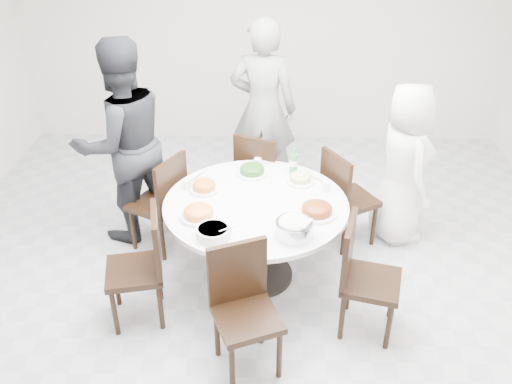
{
  "coord_description": "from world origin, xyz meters",
  "views": [
    {
      "loc": [
        0.07,
        -3.59,
        3.06
      ],
      "look_at": [
        -0.03,
        0.17,
        0.82
      ],
      "focal_mm": 38.0,
      "sensor_mm": 36.0,
      "label": 1
    }
  ],
  "objects_px": {
    "chair_s": "(247,316)",
    "diner_right": "(403,165)",
    "chair_se": "(371,280)",
    "diner_left": "(123,143)",
    "chair_ne": "(350,198)",
    "chair_nw": "(157,202)",
    "beverage_bottle": "(294,161)",
    "chair_n": "(262,174)",
    "rice_bowl": "(294,229)",
    "diner_middle": "(263,109)",
    "soup_bowl": "(213,232)",
    "dining_table": "(256,240)",
    "chair_sw": "(134,269)"
  },
  "relations": [
    {
      "from": "chair_s",
      "to": "diner_middle",
      "type": "distance_m",
      "value": 2.57
    },
    {
      "from": "chair_ne",
      "to": "chair_se",
      "type": "relative_size",
      "value": 1.0
    },
    {
      "from": "chair_sw",
      "to": "chair_s",
      "type": "xyz_separation_m",
      "value": [
        0.88,
        -0.48,
        0.0
      ]
    },
    {
      "from": "chair_se",
      "to": "diner_right",
      "type": "relative_size",
      "value": 0.62
    },
    {
      "from": "chair_n",
      "to": "chair_s",
      "type": "xyz_separation_m",
      "value": [
        -0.07,
        -1.98,
        0.0
      ]
    },
    {
      "from": "chair_n",
      "to": "chair_se",
      "type": "height_order",
      "value": "same"
    },
    {
      "from": "diner_right",
      "to": "diner_middle",
      "type": "bearing_deg",
      "value": 43.16
    },
    {
      "from": "dining_table",
      "to": "diner_middle",
      "type": "distance_m",
      "value": 1.62
    },
    {
      "from": "dining_table",
      "to": "chair_nw",
      "type": "distance_m",
      "value": 1.02
    },
    {
      "from": "diner_right",
      "to": "diner_middle",
      "type": "distance_m",
      "value": 1.55
    },
    {
      "from": "chair_s",
      "to": "diner_right",
      "type": "bearing_deg",
      "value": 28.86
    },
    {
      "from": "chair_s",
      "to": "diner_left",
      "type": "height_order",
      "value": "diner_left"
    },
    {
      "from": "chair_nw",
      "to": "chair_s",
      "type": "distance_m",
      "value": 1.69
    },
    {
      "from": "chair_se",
      "to": "rice_bowl",
      "type": "distance_m",
      "value": 0.68
    },
    {
      "from": "chair_se",
      "to": "diner_right",
      "type": "distance_m",
      "value": 1.38
    },
    {
      "from": "dining_table",
      "to": "chair_nw",
      "type": "relative_size",
      "value": 1.58
    },
    {
      "from": "diner_right",
      "to": "diner_left",
      "type": "height_order",
      "value": "diner_left"
    },
    {
      "from": "diner_left",
      "to": "rice_bowl",
      "type": "distance_m",
      "value": 1.87
    },
    {
      "from": "chair_n",
      "to": "rice_bowl",
      "type": "relative_size",
      "value": 3.42
    },
    {
      "from": "diner_left",
      "to": "chair_sw",
      "type": "bearing_deg",
      "value": 68.71
    },
    {
      "from": "chair_nw",
      "to": "chair_se",
      "type": "bearing_deg",
      "value": 87.37
    },
    {
      "from": "soup_bowl",
      "to": "diner_right",
      "type": "bearing_deg",
      "value": 35.38
    },
    {
      "from": "chair_sw",
      "to": "diner_middle",
      "type": "relative_size",
      "value": 0.5
    },
    {
      "from": "diner_left",
      "to": "chair_nw",
      "type": "bearing_deg",
      "value": 107.76
    },
    {
      "from": "chair_se",
      "to": "chair_sw",
      "type": "bearing_deg",
      "value": 102.31
    },
    {
      "from": "chair_se",
      "to": "diner_middle",
      "type": "bearing_deg",
      "value": 36.3
    },
    {
      "from": "dining_table",
      "to": "soup_bowl",
      "type": "bearing_deg",
      "value": -121.81
    },
    {
      "from": "chair_s",
      "to": "chair_se",
      "type": "relative_size",
      "value": 1.0
    },
    {
      "from": "chair_ne",
      "to": "soup_bowl",
      "type": "height_order",
      "value": "chair_ne"
    },
    {
      "from": "diner_right",
      "to": "rice_bowl",
      "type": "relative_size",
      "value": 5.49
    },
    {
      "from": "dining_table",
      "to": "beverage_bottle",
      "type": "distance_m",
      "value": 0.77
    },
    {
      "from": "chair_se",
      "to": "diner_left",
      "type": "xyz_separation_m",
      "value": [
        -2.08,
        1.26,
        0.48
      ]
    },
    {
      "from": "dining_table",
      "to": "chair_se",
      "type": "distance_m",
      "value": 1.06
    },
    {
      "from": "chair_s",
      "to": "chair_se",
      "type": "bearing_deg",
      "value": 1.8
    },
    {
      "from": "chair_sw",
      "to": "diner_right",
      "type": "xyz_separation_m",
      "value": [
        2.23,
        1.19,
        0.29
      ]
    },
    {
      "from": "diner_right",
      "to": "diner_middle",
      "type": "relative_size",
      "value": 0.81
    },
    {
      "from": "diner_left",
      "to": "rice_bowl",
      "type": "relative_size",
      "value": 6.87
    },
    {
      "from": "chair_n",
      "to": "diner_left",
      "type": "bearing_deg",
      "value": 37.24
    },
    {
      "from": "chair_se",
      "to": "diner_middle",
      "type": "height_order",
      "value": "diner_middle"
    },
    {
      "from": "diner_right",
      "to": "chair_n",
      "type": "bearing_deg",
      "value": 63.26
    },
    {
      "from": "chair_ne",
      "to": "chair_se",
      "type": "distance_m",
      "value": 1.16
    },
    {
      "from": "chair_se",
      "to": "chair_nw",
      "type": "bearing_deg",
      "value": 74.61
    },
    {
      "from": "chair_nw",
      "to": "beverage_bottle",
      "type": "relative_size",
      "value": 3.85
    },
    {
      "from": "chair_n",
      "to": "rice_bowl",
      "type": "height_order",
      "value": "chair_n"
    },
    {
      "from": "chair_s",
      "to": "diner_right",
      "type": "distance_m",
      "value": 2.17
    },
    {
      "from": "dining_table",
      "to": "diner_middle",
      "type": "relative_size",
      "value": 0.79
    },
    {
      "from": "chair_nw",
      "to": "rice_bowl",
      "type": "bearing_deg",
      "value": 81.23
    },
    {
      "from": "chair_se",
      "to": "chair_n",
      "type": "bearing_deg",
      "value": 42.59
    },
    {
      "from": "dining_table",
      "to": "chair_se",
      "type": "height_order",
      "value": "chair_se"
    },
    {
      "from": "chair_nw",
      "to": "chair_s",
      "type": "height_order",
      "value": "same"
    }
  ]
}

